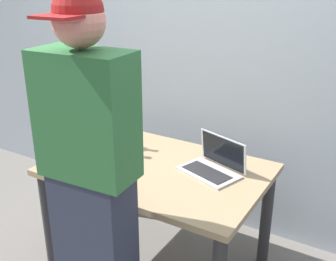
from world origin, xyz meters
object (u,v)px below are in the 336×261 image
laptop (214,164)px  beer_bottle_green (88,132)px  beer_bottle_amber (115,129)px  beer_bottle_dark (105,134)px  person_figure (91,184)px

laptop → beer_bottle_green: 0.86m
beer_bottle_green → laptop: bearing=8.0°
beer_bottle_amber → beer_bottle_green: size_ratio=1.04×
beer_bottle_amber → laptop: bearing=-0.0°
beer_bottle_amber → beer_bottle_dark: bearing=-87.4°
laptop → beer_bottle_green: (-0.85, -0.12, 0.07)m
beer_bottle_green → beer_bottle_amber: bearing=42.8°
beer_bottle_amber → beer_bottle_dark: size_ratio=0.96×
beer_bottle_amber → beer_bottle_dark: 0.11m
beer_bottle_amber → person_figure: person_figure is taller
beer_bottle_green → person_figure: (0.58, -0.63, 0.08)m
laptop → beer_bottle_dark: (-0.71, -0.11, 0.09)m
beer_bottle_amber → person_figure: bearing=-59.2°
beer_bottle_amber → beer_bottle_green: 0.18m
beer_bottle_green → person_figure: person_figure is taller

